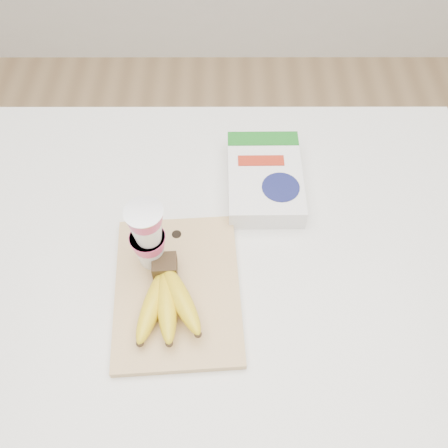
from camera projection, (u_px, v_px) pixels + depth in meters
name	position (u px, v px, depth m)	size (l,w,h in m)	color
room	(171.00, 123.00, 0.75)	(4.00, 4.00, 4.00)	tan
table	(196.00, 341.00, 1.45)	(1.32, 0.88, 0.99)	white
cutting_board	(178.00, 289.00, 0.98)	(0.24, 0.33, 0.02)	tan
bananas	(167.00, 299.00, 0.93)	(0.14, 0.19, 0.06)	#382816
yogurt_stack	(148.00, 235.00, 0.93)	(0.07, 0.07, 0.17)	white
cereal_box	(265.00, 178.00, 1.12)	(0.17, 0.24, 0.05)	white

